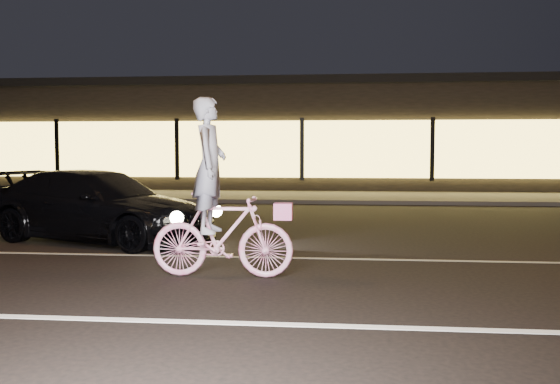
# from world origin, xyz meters

# --- Properties ---
(ground) EXTENTS (90.00, 90.00, 0.00)m
(ground) POSITION_xyz_m (0.00, 0.00, 0.00)
(ground) COLOR black
(ground) RESTS_ON ground
(lane_stripe_near) EXTENTS (60.00, 0.12, 0.01)m
(lane_stripe_near) POSITION_xyz_m (0.00, -1.50, 0.00)
(lane_stripe_near) COLOR silver
(lane_stripe_near) RESTS_ON ground
(lane_stripe_far) EXTENTS (60.00, 0.10, 0.01)m
(lane_stripe_far) POSITION_xyz_m (0.00, 2.00, 0.00)
(lane_stripe_far) COLOR gray
(lane_stripe_far) RESTS_ON ground
(sidewalk) EXTENTS (30.00, 4.00, 0.12)m
(sidewalk) POSITION_xyz_m (0.00, 13.00, 0.06)
(sidewalk) COLOR #383533
(sidewalk) RESTS_ON ground
(storefront) EXTENTS (25.40, 8.42, 4.20)m
(storefront) POSITION_xyz_m (0.00, 18.97, 2.15)
(storefront) COLOR black
(storefront) RESTS_ON ground
(cyclist) EXTENTS (1.80, 0.62, 2.26)m
(cyclist) POSITION_xyz_m (-0.07, 0.54, 0.80)
(cyclist) COLOR #FE4594
(cyclist) RESTS_ON ground
(sedan) EXTENTS (4.63, 3.09, 1.25)m
(sedan) POSITION_xyz_m (-2.77, 3.32, 0.62)
(sedan) COLOR black
(sedan) RESTS_ON ground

